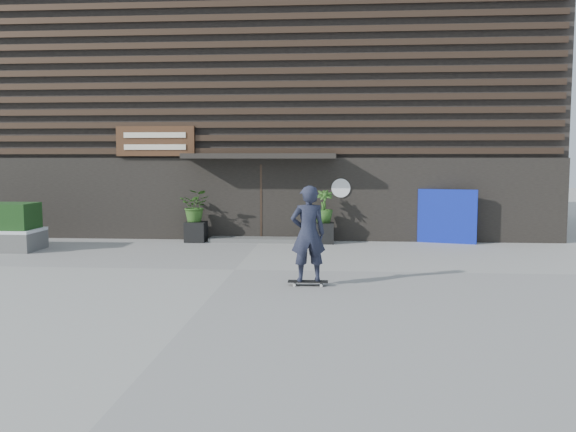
# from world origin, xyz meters

# --- Properties ---
(ground) EXTENTS (80.00, 80.00, 0.00)m
(ground) POSITION_xyz_m (0.00, 0.00, 0.00)
(ground) COLOR gray
(ground) RESTS_ON ground
(entrance_step) EXTENTS (3.00, 0.80, 0.12)m
(entrance_step) POSITION_xyz_m (0.00, 4.60, 0.06)
(entrance_step) COLOR #535250
(entrance_step) RESTS_ON ground
(planter_pot_left) EXTENTS (0.60, 0.60, 0.60)m
(planter_pot_left) POSITION_xyz_m (-1.90, 4.40, 0.30)
(planter_pot_left) COLOR black
(planter_pot_left) RESTS_ON ground
(bamboo_left) EXTENTS (0.86, 0.75, 0.96)m
(bamboo_left) POSITION_xyz_m (-1.90, 4.40, 1.08)
(bamboo_left) COLOR #2D591E
(bamboo_left) RESTS_ON planter_pot_left
(planter_pot_right) EXTENTS (0.60, 0.60, 0.60)m
(planter_pot_right) POSITION_xyz_m (1.90, 4.40, 0.30)
(planter_pot_right) COLOR black
(planter_pot_right) RESTS_ON ground
(bamboo_right) EXTENTS (0.54, 0.54, 0.96)m
(bamboo_right) POSITION_xyz_m (1.90, 4.40, 1.08)
(bamboo_right) COLOR #2D591E
(bamboo_right) RESTS_ON planter_pot_right
(blue_tarp) EXTENTS (1.66, 0.55, 1.58)m
(blue_tarp) POSITION_xyz_m (5.51, 4.70, 0.79)
(blue_tarp) COLOR #0B1997
(blue_tarp) RESTS_ON ground
(building) EXTENTS (18.00, 11.00, 8.00)m
(building) POSITION_xyz_m (-0.00, 9.96, 3.99)
(building) COLOR black
(building) RESTS_ON ground
(skateboarder) EXTENTS (0.78, 0.57, 1.95)m
(skateboarder) POSITION_xyz_m (1.70, -1.58, 1.02)
(skateboarder) COLOR black
(skateboarder) RESTS_ON ground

